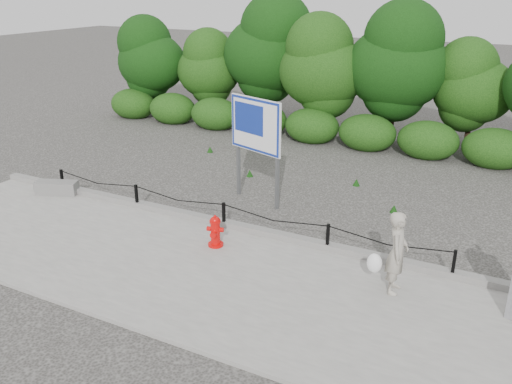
{
  "coord_description": "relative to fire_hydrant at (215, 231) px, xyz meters",
  "views": [
    {
      "loc": [
        5.83,
        -9.64,
        5.34
      ],
      "look_at": [
        0.72,
        0.2,
        1.0
      ],
      "focal_mm": 38.0,
      "sensor_mm": 36.0,
      "label": 1
    }
  ],
  "objects": [
    {
      "name": "ground",
      "position": [
        -0.32,
        0.89,
        -0.41
      ],
      "size": [
        90.0,
        90.0,
        0.0
      ],
      "primitive_type": "plane",
      "color": "#2D2B28",
      "rests_on": "ground"
    },
    {
      "name": "sidewalk",
      "position": [
        -0.32,
        -1.11,
        -0.37
      ],
      "size": [
        14.0,
        4.0,
        0.08
      ],
      "primitive_type": "cube",
      "color": "gray",
      "rests_on": "ground"
    },
    {
      "name": "curb",
      "position": [
        -0.32,
        0.94,
        -0.26
      ],
      "size": [
        14.0,
        0.22,
        0.14
      ],
      "primitive_type": "cube",
      "color": "slate",
      "rests_on": "sidewalk"
    },
    {
      "name": "chain_barrier",
      "position": [
        -0.32,
        0.89,
        0.04
      ],
      "size": [
        10.06,
        0.06,
        0.6
      ],
      "color": "black",
      "rests_on": "sidewalk"
    },
    {
      "name": "treeline",
      "position": [
        0.29,
        9.85,
        2.2
      ],
      "size": [
        20.4,
        3.78,
        4.88
      ],
      "color": "black",
      "rests_on": "ground"
    },
    {
      "name": "fire_hydrant",
      "position": [
        0.0,
        0.0,
        0.0
      ],
      "size": [
        0.4,
        0.41,
        0.7
      ],
      "rotation": [
        0.0,
        0.0,
        0.27
      ],
      "color": "red",
      "rests_on": "sidewalk"
    },
    {
      "name": "pedestrian",
      "position": [
        3.78,
        -0.05,
        0.43
      ],
      "size": [
        0.7,
        0.6,
        1.55
      ],
      "rotation": [
        0.0,
        0.0,
        1.66
      ],
      "color": "#A49C8C",
      "rests_on": "sidewalk"
    },
    {
      "name": "concrete_block",
      "position": [
        -5.28,
        0.64,
        -0.16
      ],
      "size": [
        1.15,
        0.76,
        0.35
      ],
      "primitive_type": "cube",
      "rotation": [
        0.0,
        0.0,
        0.39
      ],
      "color": "slate",
      "rests_on": "sidewalk"
    },
    {
      "name": "advertising_sign",
      "position": [
        -0.48,
        2.77,
        1.49
      ],
      "size": [
        1.62,
        0.63,
        2.7
      ],
      "rotation": [
        0.0,
        0.0,
        -0.33
      ],
      "color": "slate",
      "rests_on": "ground"
    }
  ]
}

